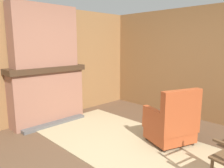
{
  "coord_description": "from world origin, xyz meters",
  "views": [
    {
      "loc": [
        1.9,
        -2.17,
        1.66
      ],
      "look_at": [
        -0.98,
        0.67,
        0.9
      ],
      "focal_mm": 35.0,
      "sensor_mm": 36.0,
      "label": 1
    }
  ],
  "objects_px": {
    "oil_lamp_vase": "(15,64)",
    "storage_case": "(54,63)",
    "armchair": "(172,124)",
    "firewood_stack": "(158,118)"
  },
  "relations": [
    {
      "from": "armchair",
      "to": "oil_lamp_vase",
      "type": "relative_size",
      "value": 4.28
    },
    {
      "from": "armchair",
      "to": "oil_lamp_vase",
      "type": "xyz_separation_m",
      "value": [
        -2.45,
        -1.52,
        0.91
      ]
    },
    {
      "from": "oil_lamp_vase",
      "to": "armchair",
      "type": "bearing_deg",
      "value": 31.86
    },
    {
      "from": "oil_lamp_vase",
      "to": "storage_case",
      "type": "height_order",
      "value": "oil_lamp_vase"
    },
    {
      "from": "armchair",
      "to": "storage_case",
      "type": "height_order",
      "value": "storage_case"
    },
    {
      "from": "armchair",
      "to": "oil_lamp_vase",
      "type": "distance_m",
      "value": 3.02
    },
    {
      "from": "firewood_stack",
      "to": "oil_lamp_vase",
      "type": "height_order",
      "value": "oil_lamp_vase"
    },
    {
      "from": "firewood_stack",
      "to": "storage_case",
      "type": "bearing_deg",
      "value": -139.29
    },
    {
      "from": "armchair",
      "to": "storage_case",
      "type": "distance_m",
      "value": 2.7
    },
    {
      "from": "storage_case",
      "to": "firewood_stack",
      "type": "bearing_deg",
      "value": 40.71
    }
  ]
}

